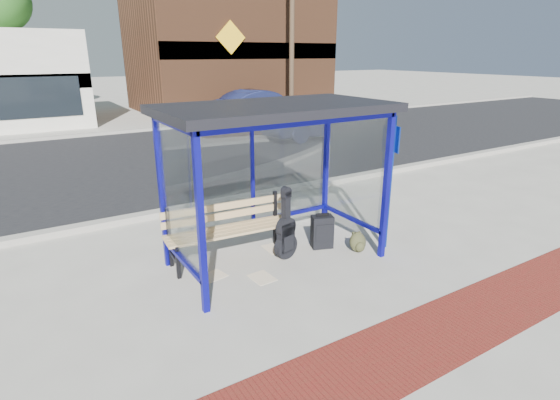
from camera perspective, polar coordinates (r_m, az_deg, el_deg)
ground at (r=6.92m, az=-0.43°, el=-7.86°), size 120.00×120.00×0.00m
brick_paver_strip at (r=5.21m, az=15.44°, el=-18.47°), size 60.00×1.00×0.01m
curb_near at (r=9.31m, az=-9.74°, el=-0.62°), size 60.00×0.25×0.12m
street_asphalt at (r=14.03m, az=-17.73°, el=5.04°), size 60.00×10.00×0.00m
curb_far at (r=18.92m, az=-21.72°, el=8.12°), size 60.00×0.25×0.12m
far_sidewalk at (r=20.78m, az=-22.71°, el=8.68°), size 60.00×4.00×0.01m
bus_shelter at (r=6.34m, az=-0.81°, el=9.39°), size 3.30×1.80×2.42m
storefront_brown at (r=26.30m, az=-6.83°, el=18.77°), size 10.00×7.08×6.40m
tree_right at (r=31.59m, az=-1.92°, el=22.93°), size 3.60×3.60×7.03m
utility_pole_east at (r=22.36m, az=1.56°, el=21.25°), size 1.60×0.24×8.00m
bench at (r=6.83m, az=-6.77°, el=-3.48°), size 2.03×0.63×0.94m
guitar_bag at (r=6.83m, az=0.77°, el=-4.48°), size 0.42×0.20×1.11m
suitcase at (r=7.28m, az=5.52°, el=-4.17°), size 0.40×0.32×0.61m
backpack at (r=7.26m, az=10.16°, el=-5.51°), size 0.32×0.31×0.33m
sign_post at (r=7.18m, az=14.17°, el=3.06°), size 0.13×0.27×2.19m
newspaper_a at (r=6.53m, az=-8.80°, el=-9.82°), size 0.42×0.36×0.01m
newspaper_b at (r=6.42m, az=-2.36°, el=-10.10°), size 0.32×0.40×0.01m
newspaper_c at (r=7.32m, az=-0.67°, el=-6.32°), size 0.33×0.41×0.01m
parked_car at (r=20.72m, az=-2.50°, el=12.16°), size 4.74×2.14×1.51m
fire_hydrant at (r=24.15m, az=4.54°, el=12.14°), size 0.31×0.21×0.69m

